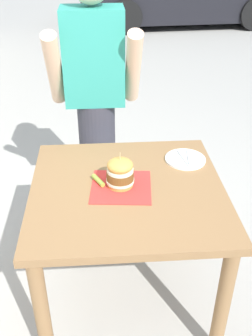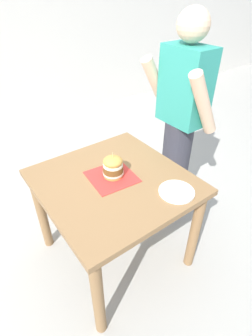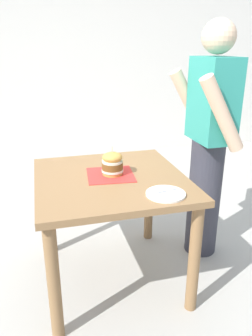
{
  "view_description": "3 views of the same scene",
  "coord_description": "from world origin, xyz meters",
  "px_view_note": "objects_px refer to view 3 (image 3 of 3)",
  "views": [
    {
      "loc": [
        -0.12,
        -1.57,
        1.86
      ],
      "look_at": [
        0.0,
        0.1,
        0.81
      ],
      "focal_mm": 42.0,
      "sensor_mm": 36.0,
      "label": 1
    },
    {
      "loc": [
        1.13,
        -0.73,
        1.81
      ],
      "look_at": [
        0.0,
        0.1,
        0.81
      ],
      "focal_mm": 28.0,
      "sensor_mm": 36.0,
      "label": 2
    },
    {
      "loc": [
        1.86,
        -0.39,
        1.53
      ],
      "look_at": [
        0.0,
        0.1,
        0.81
      ],
      "focal_mm": 35.0,
      "sensor_mm": 36.0,
      "label": 3
    }
  ],
  "objects_px": {
    "pickle_spear": "(113,166)",
    "side_plate_with_forks": "(166,194)",
    "patio_table": "(111,195)",
    "sandwich": "(112,163)",
    "diner_across_table": "(209,142)"
  },
  "relations": [
    {
      "from": "sandwich",
      "to": "patio_table",
      "type": "bearing_deg",
      "value": -31.29
    },
    {
      "from": "pickle_spear",
      "to": "side_plate_with_forks",
      "type": "bearing_deg",
      "value": 21.6
    },
    {
      "from": "sandwich",
      "to": "side_plate_with_forks",
      "type": "xyz_separation_m",
      "value": [
        0.37,
        0.22,
        -0.07
      ]
    },
    {
      "from": "pickle_spear",
      "to": "side_plate_with_forks",
      "type": "height_order",
      "value": "pickle_spear"
    },
    {
      "from": "patio_table",
      "to": "sandwich",
      "type": "xyz_separation_m",
      "value": [
        -0.03,
        0.02,
        0.2
      ]
    },
    {
      "from": "sandwich",
      "to": "side_plate_with_forks",
      "type": "height_order",
      "value": "sandwich"
    },
    {
      "from": "patio_table",
      "to": "sandwich",
      "type": "bearing_deg",
      "value": 148.71
    },
    {
      "from": "side_plate_with_forks",
      "to": "diner_across_table",
      "type": "distance_m",
      "value": 0.71
    },
    {
      "from": "side_plate_with_forks",
      "to": "diner_across_table",
      "type": "bearing_deg",
      "value": 133.46
    },
    {
      "from": "diner_across_table",
      "to": "sandwich",
      "type": "bearing_deg",
      "value": -81.18
    },
    {
      "from": "patio_table",
      "to": "side_plate_with_forks",
      "type": "relative_size",
      "value": 4.31
    },
    {
      "from": "patio_table",
      "to": "pickle_spear",
      "type": "relative_size",
      "value": 9.55
    },
    {
      "from": "pickle_spear",
      "to": "diner_across_table",
      "type": "distance_m",
      "value": 0.7
    },
    {
      "from": "side_plate_with_forks",
      "to": "diner_across_table",
      "type": "height_order",
      "value": "diner_across_table"
    },
    {
      "from": "side_plate_with_forks",
      "to": "diner_across_table",
      "type": "xyz_separation_m",
      "value": [
        -0.48,
        0.51,
        0.12
      ]
    }
  ]
}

